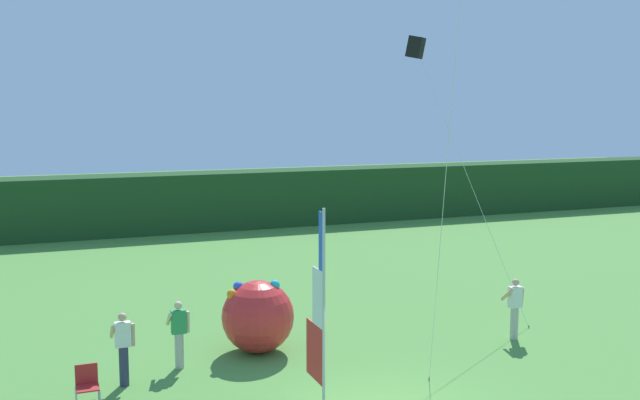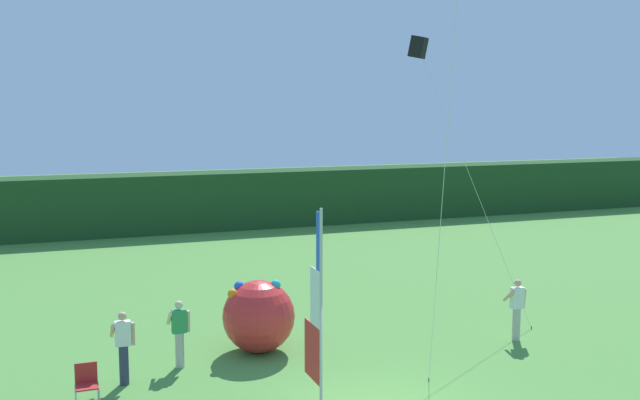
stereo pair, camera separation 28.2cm
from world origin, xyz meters
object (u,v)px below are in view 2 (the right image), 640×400
person_far_left (179,332)px  folding_chair (87,381)px  person_mid_field (517,308)px  inflatable_balloon (259,316)px  person_near_banner (123,346)px  kite_black_box_2 (419,49)px  banner_flag (316,320)px

person_far_left → folding_chair: (-2.29, -1.59, -0.40)m
folding_chair → person_mid_field: bearing=2.4°
person_mid_field → inflatable_balloon: size_ratio=0.89×
person_near_banner → inflatable_balloon: 3.77m
person_mid_field → kite_black_box_2: size_ratio=0.20×
person_mid_field → folding_chair: person_mid_field is taller
inflatable_balloon → person_far_left: bearing=-168.3°
person_near_banner → kite_black_box_2: kite_black_box_2 is taller
person_far_left → kite_black_box_2: 10.55m
person_mid_field → person_far_left: 9.22m
banner_flag → person_mid_field: size_ratio=2.61×
person_mid_field → person_far_left: person_mid_field is taller
kite_black_box_2 → person_near_banner: bearing=-164.4°
inflatable_balloon → kite_black_box_2: bearing=14.0°
person_mid_field → kite_black_box_2: 7.94m
banner_flag → person_far_left: size_ratio=2.64×
person_far_left → kite_black_box_2: kite_black_box_2 is taller
person_far_left → inflatable_balloon: 2.21m
banner_flag → person_near_banner: size_ratio=2.57×
banner_flag → inflatable_balloon: 4.72m
kite_black_box_2 → folding_chair: bearing=-161.0°
banner_flag → person_far_left: bearing=117.4°
inflatable_balloon → person_mid_field: bearing=-12.5°
folding_chair → kite_black_box_2: size_ratio=0.10×
person_mid_field → folding_chair: 11.46m
person_far_left → folding_chair: person_far_left is taller
banner_flag → folding_chair: size_ratio=5.06×
folding_chair → person_far_left: bearing=34.7°
person_near_banner → person_far_left: bearing=26.5°
banner_flag → person_mid_field: 7.74m
folding_chair → person_near_banner: bearing=45.1°
banner_flag → kite_black_box_2: 9.95m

